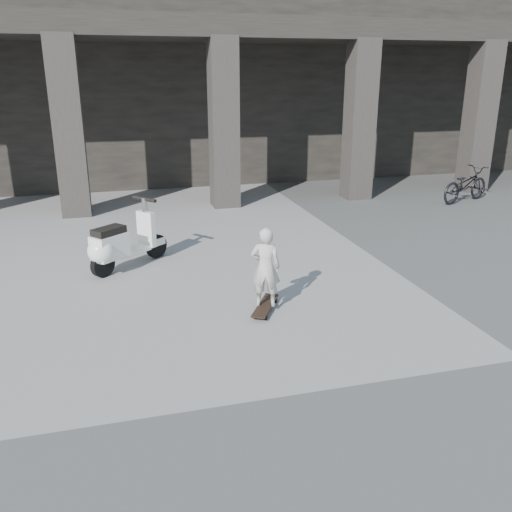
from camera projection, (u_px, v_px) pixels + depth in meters
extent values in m
cube|color=black|center=(242.00, 78.00, 18.20)|extent=(28.00, 6.00, 6.00)
cube|color=black|center=(282.00, 31.00, 13.79)|extent=(28.00, 2.80, 0.50)
cube|color=#2F2C27|center=(68.00, 128.00, 12.17)|extent=(0.65, 0.65, 4.00)
cube|color=#2F2C27|center=(224.00, 125.00, 13.05)|extent=(0.65, 0.65, 4.00)
cube|color=#2F2C27|center=(360.00, 121.00, 13.93)|extent=(0.65, 0.65, 4.00)
cube|color=#2F2C27|center=(479.00, 118.00, 14.81)|extent=(0.65, 0.65, 4.00)
cube|color=black|center=(265.00, 305.00, 7.65)|extent=(0.60, 0.83, 0.02)
cube|color=#B2B2B7|center=(270.00, 300.00, 7.94)|extent=(0.18, 0.13, 0.03)
cube|color=#B2B2B7|center=(260.00, 316.00, 7.39)|extent=(0.18, 0.13, 0.03)
cylinder|color=black|center=(264.00, 300.00, 7.96)|extent=(0.05, 0.07, 0.06)
cylinder|color=black|center=(276.00, 301.00, 7.92)|extent=(0.05, 0.07, 0.06)
cylinder|color=black|center=(254.00, 316.00, 7.42)|extent=(0.05, 0.07, 0.06)
cylinder|color=black|center=(266.00, 318.00, 7.37)|extent=(0.05, 0.07, 0.06)
imported|color=#BDB6AA|center=(265.00, 267.00, 7.47)|extent=(0.48, 0.39, 1.13)
cylinder|color=black|center=(156.00, 246.00, 9.81)|extent=(0.40, 0.35, 0.43)
cylinder|color=black|center=(103.00, 265.00, 8.87)|extent=(0.40, 0.35, 0.43)
cube|color=white|center=(132.00, 251.00, 9.34)|extent=(0.67, 0.62, 0.07)
cube|color=white|center=(110.00, 246.00, 8.92)|extent=(0.67, 0.64, 0.41)
sphere|color=white|center=(101.00, 251.00, 8.79)|extent=(0.45, 0.45, 0.45)
cube|color=black|center=(109.00, 231.00, 8.83)|extent=(0.59, 0.55, 0.11)
cube|color=white|center=(146.00, 229.00, 9.52)|extent=(0.31, 0.35, 0.62)
cube|color=white|center=(156.00, 242.00, 9.78)|extent=(0.34, 0.32, 0.13)
cylinder|color=#B2B2B7|center=(145.00, 207.00, 9.39)|extent=(0.14, 0.14, 0.32)
cylinder|color=black|center=(144.00, 199.00, 9.35)|extent=(0.39, 0.45, 0.06)
sphere|color=white|center=(148.00, 213.00, 9.48)|extent=(0.13, 0.13, 0.13)
imported|color=black|center=(465.00, 185.00, 13.96)|extent=(1.81, 1.15, 0.90)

